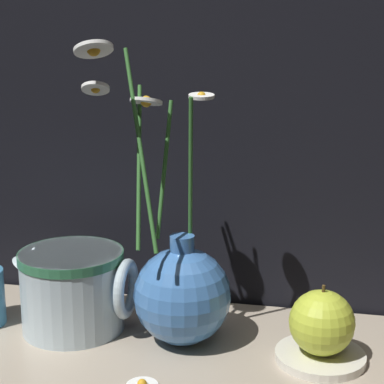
% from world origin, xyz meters
% --- Properties ---
extents(ground_plane, '(6.00, 6.00, 0.00)m').
position_xyz_m(ground_plane, '(0.00, 0.00, 0.00)').
color(ground_plane, black).
extents(shelf, '(0.79, 0.30, 0.01)m').
position_xyz_m(shelf, '(0.00, 0.00, 0.01)').
color(shelf, tan).
rests_on(shelf, ground_plane).
extents(vase_with_flowers, '(0.18, 0.15, 0.38)m').
position_xyz_m(vase_with_flowers, '(-0.02, 0.02, 0.08)').
color(vase_with_flowers, '#3F72B7').
rests_on(vase_with_flowers, shelf).
extents(ceramic_pitcher, '(0.16, 0.14, 0.12)m').
position_xyz_m(ceramic_pitcher, '(-0.17, 0.02, 0.07)').
color(ceramic_pitcher, silver).
rests_on(ceramic_pitcher, shelf).
extents(saucer_plate, '(0.11, 0.11, 0.01)m').
position_xyz_m(saucer_plate, '(0.15, -0.00, 0.02)').
color(saucer_plate, silver).
rests_on(saucer_plate, shelf).
extents(orange_fruit, '(0.08, 0.08, 0.09)m').
position_xyz_m(orange_fruit, '(0.15, -0.00, 0.06)').
color(orange_fruit, '#B7C638').
rests_on(orange_fruit, saucer_plate).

